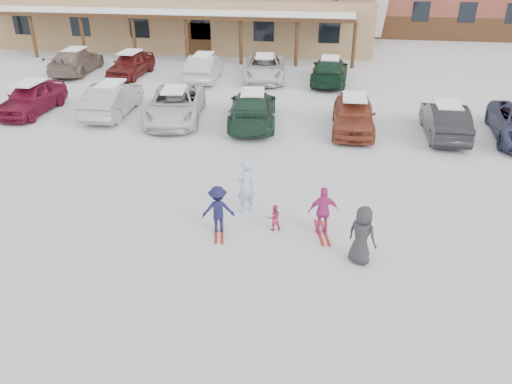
# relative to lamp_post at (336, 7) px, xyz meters

# --- Properties ---
(ground) EXTENTS (160.00, 160.00, 0.00)m
(ground) POSITION_rel_lamp_post_xyz_m (-2.32, -24.62, -3.19)
(ground) COLOR silver
(ground) RESTS_ON ground
(lamp_post) EXTENTS (0.50, 0.25, 5.59)m
(lamp_post) POSITION_rel_lamp_post_xyz_m (0.00, 0.00, 0.00)
(lamp_post) COLOR black
(lamp_post) RESTS_ON ground
(adult_skier) EXTENTS (0.74, 0.74, 1.74)m
(adult_skier) POSITION_rel_lamp_post_xyz_m (-2.43, -23.03, -2.32)
(adult_skier) COLOR #9DC2E0
(adult_skier) RESTS_ON ground
(toddler_red) EXTENTS (0.47, 0.42, 0.80)m
(toddler_red) POSITION_rel_lamp_post_xyz_m (-1.44, -23.98, -2.79)
(toddler_red) COLOR #BD3452
(toddler_red) RESTS_ON ground
(child_navy) EXTENTS (1.02, 0.72, 1.44)m
(child_navy) POSITION_rel_lamp_post_xyz_m (-3.01, -24.30, -2.47)
(child_navy) COLOR #14143B
(child_navy) RESTS_ON ground
(skis_child_navy) EXTENTS (0.49, 1.41, 0.03)m
(skis_child_navy) POSITION_rel_lamp_post_xyz_m (-3.01, -24.30, -3.18)
(skis_child_navy) COLOR #A22317
(skis_child_navy) RESTS_ON ground
(child_magenta) EXTENTS (0.91, 0.52, 1.47)m
(child_magenta) POSITION_rel_lamp_post_xyz_m (-0.05, -23.97, -2.46)
(child_magenta) COLOR #C03081
(child_magenta) RESTS_ON ground
(skis_child_magenta) EXTENTS (0.48, 1.41, 0.03)m
(skis_child_magenta) POSITION_rel_lamp_post_xyz_m (-0.05, -23.97, -3.18)
(skis_child_magenta) COLOR #A22317
(skis_child_magenta) RESTS_ON ground
(bystander_dark) EXTENTS (0.95, 0.87, 1.62)m
(bystander_dark) POSITION_rel_lamp_post_xyz_m (0.96, -25.24, -2.38)
(bystander_dark) COLOR #2A2A2D
(bystander_dark) RESTS_ON ground
(parked_car_0) EXTENTS (1.81, 4.32, 1.46)m
(parked_car_0) POSITION_rel_lamp_post_xyz_m (-14.07, -15.04, -2.46)
(parked_car_0) COLOR maroon
(parked_car_0) RESTS_ON ground
(parked_car_1) EXTENTS (1.74, 4.60, 1.50)m
(parked_car_1) POSITION_rel_lamp_post_xyz_m (-10.16, -14.74, -2.44)
(parked_car_1) COLOR #9E9CA1
(parked_car_1) RESTS_ON ground
(parked_car_2) EXTENTS (3.07, 5.43, 1.43)m
(parked_car_2) POSITION_rel_lamp_post_xyz_m (-7.03, -15.05, -2.48)
(parked_car_2) COLOR silver
(parked_car_2) RESTS_ON ground
(parked_car_3) EXTENTS (2.59, 5.24, 1.46)m
(parked_car_3) POSITION_rel_lamp_post_xyz_m (-3.42, -15.08, -2.46)
(parked_car_3) COLOR #1D3C2B
(parked_car_3) RESTS_ON ground
(parked_car_4) EXTENTS (1.80, 4.44, 1.51)m
(parked_car_4) POSITION_rel_lamp_post_xyz_m (1.00, -15.32, -2.44)
(parked_car_4) COLOR brown
(parked_car_4) RESTS_ON ground
(parked_car_5) EXTENTS (1.52, 4.28, 1.41)m
(parked_car_5) POSITION_rel_lamp_post_xyz_m (4.80, -15.43, -2.49)
(parked_car_5) COLOR black
(parked_car_5) RESTS_ON ground
(parked_car_7) EXTENTS (2.27, 5.04, 1.43)m
(parked_car_7) POSITION_rel_lamp_post_xyz_m (-15.55, -7.48, -2.47)
(parked_car_7) COLOR #7F685C
(parked_car_7) RESTS_ON ground
(parked_car_8) EXTENTS (1.97, 4.31, 1.43)m
(parked_car_8) POSITION_rel_lamp_post_xyz_m (-11.94, -7.73, -2.48)
(parked_car_8) COLOR #5D1816
(parked_car_8) RESTS_ON ground
(parked_car_9) EXTENTS (1.79, 4.54, 1.47)m
(parked_car_9) POSITION_rel_lamp_post_xyz_m (-7.38, -7.97, -2.46)
(parked_car_9) COLOR #B6B6BB
(parked_car_9) RESTS_ON ground
(parked_car_10) EXTENTS (2.76, 5.17, 1.38)m
(parked_car_10) POSITION_rel_lamp_post_xyz_m (-3.90, -7.41, -2.50)
(parked_car_10) COLOR silver
(parked_car_10) RESTS_ON ground
(parked_car_11) EXTENTS (2.16, 4.94, 1.41)m
(parked_car_11) POSITION_rel_lamp_post_xyz_m (-0.13, -7.55, -2.49)
(parked_car_11) COLOR #12311F
(parked_car_11) RESTS_ON ground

